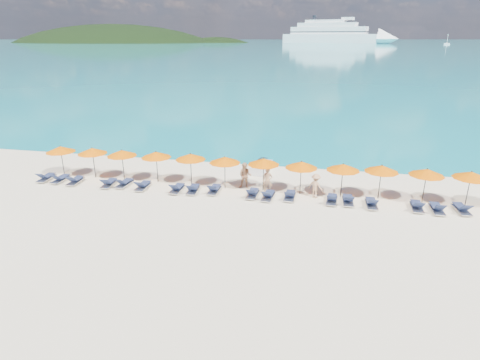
# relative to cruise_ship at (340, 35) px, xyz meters

# --- Properties ---
(ground) EXTENTS (1400.00, 1400.00, 0.00)m
(ground) POSITION_rel_cruise_ship_xyz_m (-19.37, -548.77, -10.78)
(ground) COLOR beige
(sea) EXTENTS (1600.00, 1300.00, 0.01)m
(sea) POSITION_rel_cruise_ship_xyz_m (-19.37, 111.23, -10.78)
(sea) COLOR #1FA9B2
(sea) RESTS_ON ground
(headland_main) EXTENTS (374.00, 242.00, 126.50)m
(headland_main) POSITION_rel_cruise_ship_xyz_m (-319.37, -8.77, -48.78)
(headland_main) COLOR black
(headland_main) RESTS_ON ground
(headland_small) EXTENTS (162.00, 126.00, 85.50)m
(headland_small) POSITION_rel_cruise_ship_xyz_m (-169.37, 11.23, -45.78)
(headland_small) COLOR black
(headland_small) RESTS_ON ground
(cruise_ship) EXTENTS (149.25, 66.13, 41.43)m
(cruise_ship) POSITION_rel_cruise_ship_xyz_m (0.00, 0.00, 0.00)
(cruise_ship) COLOR white
(cruise_ship) RESTS_ON ground
(sailboat_near) EXTENTS (6.12, 2.04, 11.21)m
(sailboat_near) POSITION_rel_cruise_ship_xyz_m (116.06, -58.86, -9.63)
(sailboat_near) COLOR white
(sailboat_near) RESTS_ON ground
(jetski) EXTENTS (1.48, 2.72, 0.92)m
(jetski) POSITION_rel_cruise_ship_xyz_m (-18.86, -540.28, -10.40)
(jetski) COLOR silver
(jetski) RESTS_ON ground
(beachgoer_a) EXTENTS (0.66, 0.45, 1.75)m
(beachgoer_a) POSITION_rel_cruise_ship_xyz_m (-17.75, -544.72, -9.91)
(beachgoer_a) COLOR tan
(beachgoer_a) RESTS_ON ground
(beachgoer_b) EXTENTS (0.89, 0.52, 1.80)m
(beachgoer_b) POSITION_rel_cruise_ship_xyz_m (-19.37, -544.04, -9.88)
(beachgoer_b) COLOR tan
(beachgoer_b) RESTS_ON ground
(beachgoer_c) EXTENTS (1.14, 0.94, 1.60)m
(beachgoer_c) POSITION_rel_cruise_ship_xyz_m (-14.64, -544.80, -9.98)
(beachgoer_c) COLOR tan
(beachgoer_c) RESTS_ON ground
(umbrella_0) EXTENTS (2.10, 2.10, 2.28)m
(umbrella_0) POSITION_rel_cruise_ship_xyz_m (-33.07, -544.16, -8.76)
(umbrella_0) COLOR black
(umbrella_0) RESTS_ON ground
(umbrella_1) EXTENTS (2.10, 2.10, 2.28)m
(umbrella_1) POSITION_rel_cruise_ship_xyz_m (-30.55, -544.10, -8.76)
(umbrella_1) COLOR black
(umbrella_1) RESTS_ON ground
(umbrella_2) EXTENTS (2.10, 2.10, 2.28)m
(umbrella_2) POSITION_rel_cruise_ship_xyz_m (-28.21, -544.19, -8.76)
(umbrella_2) COLOR black
(umbrella_2) RESTS_ON ground
(umbrella_3) EXTENTS (2.10, 2.10, 2.28)m
(umbrella_3) POSITION_rel_cruise_ship_xyz_m (-25.68, -544.08, -8.76)
(umbrella_3) COLOR black
(umbrella_3) RESTS_ON ground
(umbrella_4) EXTENTS (2.10, 2.10, 2.28)m
(umbrella_4) POSITION_rel_cruise_ship_xyz_m (-23.18, -544.07, -8.76)
(umbrella_4) COLOR black
(umbrella_4) RESTS_ON ground
(umbrella_5) EXTENTS (2.10, 2.10, 2.28)m
(umbrella_5) POSITION_rel_cruise_ship_xyz_m (-20.71, -544.31, -8.76)
(umbrella_5) COLOR black
(umbrella_5) RESTS_ON ground
(umbrella_6) EXTENTS (2.10, 2.10, 2.28)m
(umbrella_6) POSITION_rel_cruise_ship_xyz_m (-18.11, -544.17, -8.76)
(umbrella_6) COLOR black
(umbrella_6) RESTS_ON ground
(umbrella_7) EXTENTS (2.10, 2.10, 2.28)m
(umbrella_7) POSITION_rel_cruise_ship_xyz_m (-15.64, -544.36, -8.76)
(umbrella_7) COLOR black
(umbrella_7) RESTS_ON ground
(umbrella_8) EXTENTS (2.10, 2.10, 2.28)m
(umbrella_8) POSITION_rel_cruise_ship_xyz_m (-13.04, -544.33, -8.76)
(umbrella_8) COLOR black
(umbrella_8) RESTS_ON ground
(umbrella_9) EXTENTS (2.10, 2.10, 2.28)m
(umbrella_9) POSITION_rel_cruise_ship_xyz_m (-10.70, -544.14, -8.76)
(umbrella_9) COLOR black
(umbrella_9) RESTS_ON ground
(umbrella_10) EXTENTS (2.10, 2.10, 2.28)m
(umbrella_10) POSITION_rel_cruise_ship_xyz_m (-8.10, -544.32, -8.76)
(umbrella_10) COLOR black
(umbrella_10) RESTS_ON ground
(umbrella_11) EXTENTS (2.10, 2.10, 2.28)m
(umbrella_11) POSITION_rel_cruise_ship_xyz_m (-5.64, -544.34, -8.76)
(umbrella_11) COLOR black
(umbrella_11) RESTS_ON ground
(lounger_0) EXTENTS (0.74, 1.74, 0.66)m
(lounger_0) POSITION_rel_cruise_ship_xyz_m (-33.67, -545.41, -10.55)
(lounger_0) COLOR silver
(lounger_0) RESTS_ON ground
(lounger_1) EXTENTS (0.64, 1.71, 0.66)m
(lounger_1) POSITION_rel_cruise_ship_xyz_m (-32.50, -545.47, -10.55)
(lounger_1) COLOR silver
(lounger_1) RESTS_ON ground
(lounger_2) EXTENTS (0.76, 1.75, 0.66)m
(lounger_2) POSITION_rel_cruise_ship_xyz_m (-31.23, -545.60, -10.55)
(lounger_2) COLOR silver
(lounger_2) RESTS_ON ground
(lounger_3) EXTENTS (0.77, 1.75, 0.66)m
(lounger_3) POSITION_rel_cruise_ship_xyz_m (-28.66, -545.60, -10.55)
(lounger_3) COLOR silver
(lounger_3) RESTS_ON ground
(lounger_4) EXTENTS (0.72, 1.73, 0.66)m
(lounger_4) POSITION_rel_cruise_ship_xyz_m (-27.62, -545.36, -10.55)
(lounger_4) COLOR silver
(lounger_4) RESTS_ON ground
(lounger_5) EXTENTS (0.64, 1.71, 0.66)m
(lounger_5) POSITION_rel_cruise_ship_xyz_m (-26.15, -545.59, -10.55)
(lounger_5) COLOR silver
(lounger_5) RESTS_ON ground
(lounger_6) EXTENTS (0.63, 1.70, 0.66)m
(lounger_6) POSITION_rel_cruise_ship_xyz_m (-23.69, -545.60, -10.55)
(lounger_6) COLOR silver
(lounger_6) RESTS_ON ground
(lounger_7) EXTENTS (0.77, 1.75, 0.66)m
(lounger_7) POSITION_rel_cruise_ship_xyz_m (-22.61, -545.51, -10.55)
(lounger_7) COLOR silver
(lounger_7) RESTS_ON ground
(lounger_8) EXTENTS (0.63, 1.70, 0.66)m
(lounger_8) POSITION_rel_cruise_ship_xyz_m (-21.22, -545.26, -10.55)
(lounger_8) COLOR silver
(lounger_8) RESTS_ON ground
(lounger_9) EXTENTS (0.67, 1.72, 0.66)m
(lounger_9) POSITION_rel_cruise_ship_xyz_m (-18.61, -545.46, -10.55)
(lounger_9) COLOR silver
(lounger_9) RESTS_ON ground
(lounger_10) EXTENTS (0.77, 1.75, 0.66)m
(lounger_10) POSITION_rel_cruise_ship_xyz_m (-17.57, -545.61, -10.55)
(lounger_10) COLOR silver
(lounger_10) RESTS_ON ground
(lounger_11) EXTENTS (0.67, 1.72, 0.66)m
(lounger_11) POSITION_rel_cruise_ship_xyz_m (-16.22, -545.34, -10.55)
(lounger_11) COLOR silver
(lounger_11) RESTS_ON ground
(lounger_12) EXTENTS (0.75, 1.74, 0.66)m
(lounger_12) POSITION_rel_cruise_ship_xyz_m (-13.60, -545.41, -10.55)
(lounger_12) COLOR silver
(lounger_12) RESTS_ON ground
(lounger_13) EXTENTS (0.66, 1.72, 0.66)m
(lounger_13) POSITION_rel_cruise_ship_xyz_m (-12.62, -545.36, -10.55)
(lounger_13) COLOR silver
(lounger_13) RESTS_ON ground
(lounger_14) EXTENTS (0.67, 1.72, 0.66)m
(lounger_14) POSITION_rel_cruise_ship_xyz_m (-11.25, -545.56, -10.55)
(lounger_14) COLOR silver
(lounger_14) RESTS_ON ground
(lounger_15) EXTENTS (0.69, 1.72, 0.66)m
(lounger_15) POSITION_rel_cruise_ship_xyz_m (-8.63, -545.47, -10.55)
(lounger_15) COLOR silver
(lounger_15) RESTS_ON ground
(lounger_16) EXTENTS (0.64, 1.71, 0.66)m
(lounger_16) POSITION_rel_cruise_ship_xyz_m (-7.54, -545.59, -10.55)
(lounger_16) COLOR silver
(lounger_16) RESTS_ON ground
(lounger_17) EXTENTS (0.77, 1.75, 0.66)m
(lounger_17) POSITION_rel_cruise_ship_xyz_m (-6.12, -545.33, -10.55)
(lounger_17) COLOR silver
(lounger_17) RESTS_ON ground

